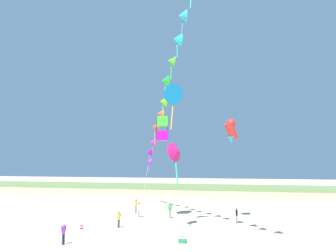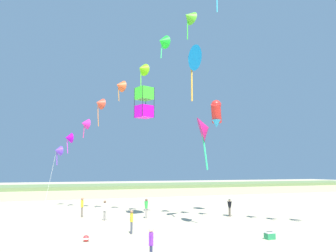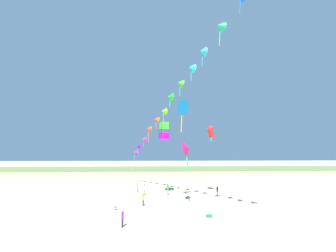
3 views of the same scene
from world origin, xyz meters
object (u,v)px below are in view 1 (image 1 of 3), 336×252
(person_near_left, at_px, (136,205))
(large_kite_high_solo, at_px, (172,94))
(person_mid_center, at_px, (139,209))
(person_far_left, at_px, (63,232))
(large_kite_mid_trail, at_px, (231,130))
(beach_ball, at_px, (81,227))
(person_near_right, at_px, (170,209))
(large_kite_low_lead, at_px, (176,152))
(person_far_right, at_px, (119,218))
(beach_cooler, at_px, (182,240))
(large_kite_outer_drift, at_px, (162,129))
(person_far_center, at_px, (237,214))

(person_near_left, distance_m, large_kite_high_solo, 15.85)
(person_mid_center, distance_m, person_far_left, 14.21)
(person_mid_center, xyz_separation_m, large_kite_mid_trail, (10.37, -0.33, 8.55))
(beach_ball, bearing_deg, person_near_left, 82.48)
(person_near_right, relative_size, large_kite_low_lead, 0.42)
(person_near_right, height_order, person_far_right, person_near_right)
(large_kite_high_solo, bearing_deg, large_kite_low_lead, -56.29)
(person_near_right, relative_size, person_far_left, 1.06)
(person_near_right, xyz_separation_m, person_far_right, (-3.29, -6.71, -0.09))
(person_far_right, relative_size, beach_cooler, 2.60)
(large_kite_mid_trail, xyz_separation_m, large_kite_outer_drift, (-7.41, -0.71, 0.28))
(person_far_right, xyz_separation_m, large_kite_mid_trail, (10.08, 6.35, 8.62))
(person_mid_center, bearing_deg, large_kite_outer_drift, -19.39)
(person_near_left, xyz_separation_m, beach_cooler, (8.75, -14.36, -0.76))
(person_far_left, relative_size, person_far_right, 1.05)
(person_near_right, relative_size, large_kite_mid_trail, 0.63)
(large_kite_outer_drift, distance_m, beach_cooler, 14.82)
(person_far_center, height_order, beach_ball, person_far_center)
(person_far_center, relative_size, large_kite_high_solo, 0.34)
(large_kite_high_solo, relative_size, large_kite_outer_drift, 1.73)
(person_far_right, xyz_separation_m, person_far_center, (10.56, 5.13, 0.01))
(person_far_right, relative_size, large_kite_mid_trail, 0.57)
(person_near_right, relative_size, beach_cooler, 2.88)
(person_near_right, distance_m, person_far_right, 7.47)
(person_mid_center, height_order, beach_ball, person_mid_center)
(large_kite_mid_trail, bearing_deg, large_kite_outer_drift, -174.51)
(person_near_right, xyz_separation_m, beach_cooler, (3.80, -11.51, -0.75))
(large_kite_mid_trail, relative_size, large_kite_high_solo, 0.58)
(person_far_left, height_order, person_far_right, person_far_left)
(person_near_left, distance_m, person_far_right, 9.71)
(large_kite_low_lead, xyz_separation_m, beach_cooler, (1.59, -4.97, -6.84))
(beach_ball, bearing_deg, large_kite_low_lead, 10.15)
(person_mid_center, relative_size, person_far_left, 1.03)
(large_kite_outer_drift, bearing_deg, person_far_center, -3.67)
(person_far_right, bearing_deg, large_kite_mid_trail, 32.20)
(person_near_left, xyz_separation_m, person_far_right, (1.66, -9.56, -0.11))
(person_far_left, bearing_deg, person_near_right, 71.99)
(large_kite_high_solo, bearing_deg, person_far_center, 35.91)
(large_kite_mid_trail, bearing_deg, large_kite_high_solo, -134.20)
(beach_cooler, bearing_deg, person_far_center, 70.71)
(person_far_center, bearing_deg, person_near_right, 167.72)
(person_far_center, distance_m, large_kite_low_lead, 9.40)
(person_near_right, xyz_separation_m, large_kite_mid_trail, (6.79, -0.36, 8.52))
(person_far_left, relative_size, beach_cooler, 2.72)
(person_near_right, height_order, person_mid_center, person_near_right)
(large_kite_low_lead, relative_size, large_kite_high_solo, 0.89)
(person_near_right, distance_m, large_kite_mid_trail, 10.90)
(person_far_center, bearing_deg, large_kite_mid_trail, 111.69)
(person_far_center, bearing_deg, large_kite_outer_drift, 176.33)
(person_near_left, xyz_separation_m, large_kite_high_solo, (6.58, -8.52, 11.63))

